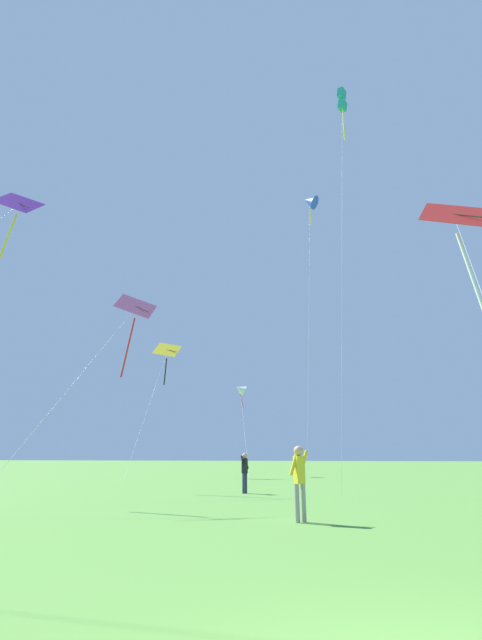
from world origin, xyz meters
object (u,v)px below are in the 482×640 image
kite_blue_delta (310,201)px  person_with_spool (245,469)px  kite_pink_low (132,321)px  kite_white_distant (240,389)px  kite_red_high (460,234)px  kite_yellow_diamond (166,357)px  person_far_back (299,476)px  kite_purple_streamer (12,214)px  kite_teal_box (342,102)px

kite_blue_delta → person_with_spool: bearing=-92.1°
kite_pink_low → kite_white_distant: bearing=88.4°
kite_red_high → kite_pink_low: bearing=155.2°
person_with_spool → kite_blue_delta: bearing=87.9°
kite_yellow_diamond → person_far_back: size_ratio=6.84×
kite_yellow_diamond → kite_purple_streamer: bearing=-85.9°
kite_white_distant → person_far_back: bearing=-70.4°
kite_yellow_diamond → person_with_spool: (12.15, -16.42, -9.23)m
kite_white_distant → kite_yellow_diamond: bearing=-156.3°
kite_white_distant → kite_blue_delta: bearing=25.4°
kite_blue_delta → person_with_spool: kite_blue_delta is taller
kite_purple_streamer → kite_white_distant: (4.70, 23.69, -5.60)m
kite_yellow_diamond → kite_pink_low: bearing=-70.5°
kite_yellow_diamond → kite_purple_streamer: (1.50, -20.96, 2.80)m
kite_yellow_diamond → kite_teal_box: size_ratio=0.49×
kite_yellow_diamond → person_far_back: kite_yellow_diamond is taller
kite_yellow_diamond → kite_teal_box: kite_teal_box is taller
kite_teal_box → person_with_spool: 24.28m
kite_teal_box → kite_pink_low: (-11.78, -4.75, -15.56)m
kite_yellow_diamond → person_far_back: bearing=-57.3°
kite_purple_streamer → person_far_back: 19.25m
kite_pink_low → kite_red_high: size_ratio=1.01×
kite_yellow_diamond → kite_blue_delta: (12.95, 5.92, 17.26)m
kite_purple_streamer → person_with_spool: size_ratio=8.61×
kite_red_high → person_with_spool: size_ratio=6.03×
kite_pink_low → person_with_spool: kite_pink_low is taller
kite_teal_box → person_far_back: bearing=-95.9°
kite_pink_low → kite_blue_delta: kite_blue_delta is taller
person_far_back → kite_yellow_diamond: bearing=122.7°
kite_pink_low → person_with_spool: 9.95m
kite_pink_low → kite_white_distant: 18.77m
kite_teal_box → kite_purple_streamer: kite_teal_box is taller
kite_teal_box → kite_red_high: bearing=-73.7°
kite_teal_box → kite_pink_low: size_ratio=2.43×
kite_purple_streamer → kite_red_high: bearing=-6.1°
kite_pink_low → kite_red_high: 16.78m
kite_teal_box → person_far_back: 26.86m
kite_blue_delta → kite_purple_streamer: bearing=-113.1°
kite_purple_streamer → kite_blue_delta: 32.61m
kite_white_distant → kite_purple_streamer: bearing=-101.2°
kite_red_high → kite_blue_delta: (-7.96, 28.95, 19.45)m
kite_teal_box → kite_pink_low: 20.09m
kite_purple_streamer → kite_red_high: (19.41, -2.07, -4.98)m
kite_red_high → person_with_spool: kite_red_high is taller
kite_purple_streamer → person_far_back: kite_purple_streamer is taller
kite_red_high → person_far_back: kite_red_high is taller
kite_yellow_diamond → kite_blue_delta: size_ratio=0.43×
kite_teal_box → kite_purple_streamer: size_ratio=1.72×
kite_white_distant → kite_red_high: kite_red_high is taller
kite_yellow_diamond → kite_red_high: size_ratio=1.20×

